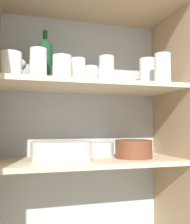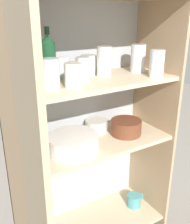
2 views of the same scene
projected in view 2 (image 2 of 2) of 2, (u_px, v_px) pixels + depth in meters
The scene contains 20 objects.
cupboard_back_panel at pixel (78, 141), 1.53m from camera, with size 0.82×0.02×1.52m, color #B2B7BC.
cupboard_side_left at pixel (17, 178), 1.19m from camera, with size 0.02×0.38×1.52m, color tan.
cupboard_side_right at pixel (151, 137), 1.58m from camera, with size 0.02×0.38×1.52m, color tan.
shelf_board_middle at pixel (93, 143), 1.36m from camera, with size 0.79×0.34×0.02m, color beige.
shelf_board_upper at pixel (93, 82), 1.24m from camera, with size 0.79×0.34×0.02m, color beige.
tumbler_glass_0 at pixel (157, 64), 1.27m from camera, with size 0.07×0.07×0.13m.
tumbler_glass_1 at pixel (25, 79), 1.02m from camera, with size 0.08×0.08×0.11m.
tumbler_glass_2 at pixel (88, 65), 1.30m from camera, with size 0.07×0.07×0.10m.
tumbler_glass_3 at pixel (104, 61), 1.29m from camera, with size 0.07×0.07×0.14m.
tumbler_glass_4 at pixel (83, 69), 1.18m from camera, with size 0.06×0.06×0.11m.
tumbler_glass_5 at pixel (138, 58), 1.37m from camera, with size 0.08×0.08×0.14m.
tumbler_glass_6 at pixel (51, 74), 1.06m from camera, with size 0.07×0.07×0.13m.
tumbler_glass_7 at pixel (73, 75), 1.10m from camera, with size 0.08×0.08×0.10m.
tumbler_glass_8 at pixel (62, 67), 1.26m from camera, with size 0.07×0.07×0.10m.
wine_glass_0 at pixel (23, 66), 1.12m from camera, with size 0.07×0.07×0.12m.
wine_bottle at pixel (49, 59), 1.15m from camera, with size 0.07×0.07×0.24m.
plate_stack_white at pixel (73, 143), 1.25m from camera, with size 0.25×0.25×0.08m.
mixing_bowl_large at pixel (126, 127), 1.42m from camera, with size 0.17×0.17×0.08m.
serving_bowl_small at pixel (96, 125), 1.45m from camera, with size 0.12×0.12×0.07m.
coffee_mug_primary at pixel (134, 200), 1.68m from camera, with size 0.12×0.09×0.08m.
Camera 2 is at (-0.62, -0.87, 1.46)m, focal length 42.00 mm.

